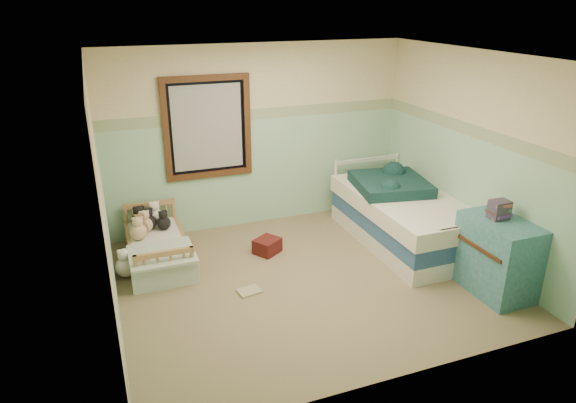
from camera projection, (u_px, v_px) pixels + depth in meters
name	position (u px, v px, depth m)	size (l,w,h in m)	color
floor	(307.00, 280.00, 5.96)	(4.20, 3.60, 0.02)	brown
ceiling	(311.00, 55.00, 5.03)	(4.20, 3.60, 0.02)	silver
wall_back	(258.00, 137.00, 7.06)	(4.20, 0.04, 2.50)	beige
wall_front	(401.00, 249.00, 3.93)	(4.20, 0.04, 2.50)	beige
wall_left	(102.00, 203.00, 4.81)	(0.04, 3.60, 2.50)	beige
wall_right	(470.00, 157.00, 6.19)	(0.04, 3.60, 2.50)	beige
wainscot_mint	(259.00, 172.00, 7.23)	(4.20, 0.01, 1.50)	#9AC8A2
border_strip	(258.00, 114.00, 6.93)	(4.20, 0.01, 0.15)	#405E44
window_frame	(208.00, 128.00, 6.72)	(1.16, 0.06, 1.36)	#32190D
window_blinds	(207.00, 128.00, 6.73)	(0.92, 0.01, 1.12)	#B7B7B3
toddler_bed_frame	(158.00, 255.00, 6.33)	(0.67, 1.35, 0.17)	olive
toddler_mattress	(157.00, 244.00, 6.28)	(0.62, 1.29, 0.12)	white
patchwork_quilt	(162.00, 254.00, 5.88)	(0.73, 0.67, 0.03)	#7FA8D8
plush_bed_brown	(139.00, 219.00, 6.60)	(0.19, 0.19, 0.19)	brown
plush_bed_white	(155.00, 216.00, 6.67)	(0.21, 0.21, 0.21)	white
plush_bed_tan	(145.00, 225.00, 6.43)	(0.20, 0.20, 0.20)	#D8AE84
plush_bed_dark	(164.00, 223.00, 6.51)	(0.17, 0.17, 0.17)	black
plush_floor_cream	(126.00, 267.00, 5.98)	(0.24, 0.24, 0.24)	#EFE3D0
plush_floor_tan	(146.00, 277.00, 5.78)	(0.23, 0.23, 0.23)	#D8AE84
twin_bed_frame	(402.00, 234.00, 6.83)	(1.06, 2.12, 0.22)	white
twin_boxspring	(403.00, 219.00, 6.74)	(1.06, 2.12, 0.22)	navy
twin_mattress	(405.00, 204.00, 6.66)	(1.10, 2.16, 0.22)	white
teal_blanket	(390.00, 184.00, 6.84)	(0.90, 0.95, 0.14)	black
dresser	(497.00, 256.00, 5.58)	(0.53, 0.84, 0.84)	#256268
book_stack	(499.00, 210.00, 5.45)	(0.20, 0.16, 0.20)	#503A36
red_pillow	(267.00, 246.00, 6.55)	(0.30, 0.26, 0.19)	maroon
floor_book	(249.00, 291.00, 5.70)	(0.25, 0.19, 0.02)	yellow
extra_plush_0	(149.00, 222.00, 6.50)	(0.20, 0.20, 0.20)	black
extra_plush_1	(140.00, 221.00, 6.54)	(0.21, 0.21, 0.21)	black
extra_plush_2	(140.00, 228.00, 6.34)	(0.19, 0.19, 0.19)	brown
extra_plush_3	(139.00, 232.00, 6.23)	(0.20, 0.20, 0.20)	#D8AE84
extra_plush_4	(139.00, 221.00, 6.54)	(0.21, 0.21, 0.21)	black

